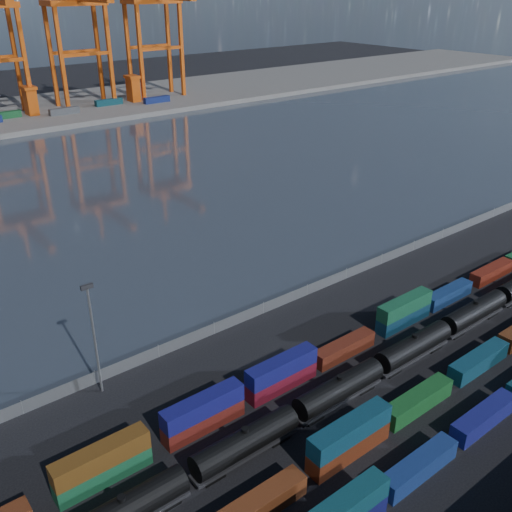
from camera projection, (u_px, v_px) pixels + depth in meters
ground at (394, 400)px, 76.37m from camera, size 700.00×700.00×0.00m
harbor_water at (81, 193)px, 150.55m from camera, size 700.00×700.00×0.00m
container_row_south at (469, 425)px, 69.23m from camera, size 139.12×2.31×4.92m
container_row_mid at (440, 385)px, 76.83m from camera, size 128.42×2.39×5.10m
container_row_north at (275, 380)px, 77.19m from camera, size 140.18×2.26×4.82m
tanker_string at (414, 347)px, 83.46m from camera, size 107.48×3.11×4.45m
waterfront_fence at (263, 308)px, 95.72m from camera, size 160.12×0.12×2.20m
yard_light_mast at (94, 334)px, 73.98m from camera, size 1.60×0.40×16.60m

